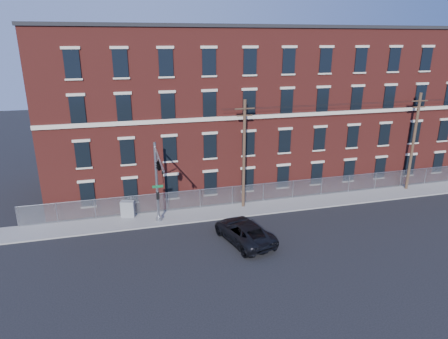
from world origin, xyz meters
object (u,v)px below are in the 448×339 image
traffic_signal_mast (158,171)px  utility_cabinet (128,209)px  utility_pole_near (244,153)px  pickup_truck (244,232)px

traffic_signal_mast → utility_cabinet: size_ratio=4.78×
utility_pole_near → utility_cabinet: size_ratio=6.82×
pickup_truck → utility_cabinet: size_ratio=4.09×
pickup_truck → utility_cabinet: pickup_truck is taller
traffic_signal_mast → utility_cabinet: 6.45m
utility_pole_near → utility_cabinet: bearing=177.8°
traffic_signal_mast → utility_cabinet: traffic_signal_mast is taller
traffic_signal_mast → pickup_truck: (6.08, -2.84, -4.56)m
traffic_signal_mast → utility_pole_near: (8.00, 3.42, -0.05)m
utility_pole_near → utility_cabinet: utility_pole_near is taller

